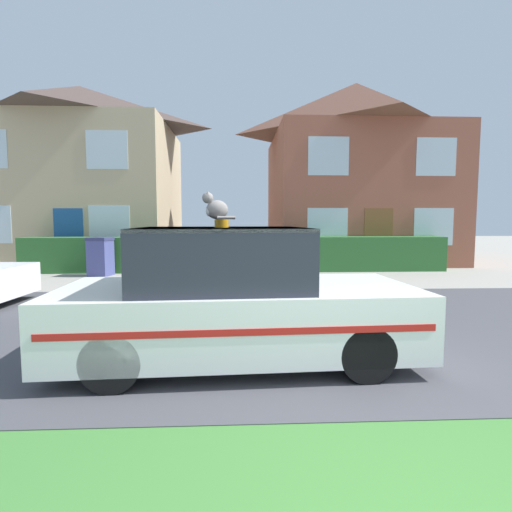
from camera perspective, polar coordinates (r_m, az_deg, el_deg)
The scene contains 8 objects.
road_strip at distance 6.62m, azimuth 7.06°, elevation -9.62°, with size 28.00×6.33×0.01m, color #424247.
lawn_verge at distance 2.94m, azimuth 23.33°, elevation -30.30°, with size 28.00×2.02×0.01m, color #3D7533.
garden_hedge at distance 13.23m, azimuth -2.69°, elevation 0.27°, with size 13.83×0.86×1.14m, color #2D662D.
police_car at distance 4.81m, azimuth -3.21°, elevation -6.19°, with size 4.23×2.04×1.69m.
cat at distance 4.49m, azimuth -5.86°, elevation 6.87°, with size 0.37×0.22×0.31m.
house_left at distance 18.50m, azimuth -23.51°, elevation 10.81°, with size 7.66×6.57×7.18m.
house_right at distance 17.76m, azimuth 13.90°, elevation 11.69°, with size 7.15×6.85×7.38m.
wheelie_bin at distance 13.02m, azimuth -21.33°, elevation -0.05°, with size 0.73×0.73×1.18m.
Camera 1 is at (-1.11, -1.88, 1.69)m, focal length 28.00 mm.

